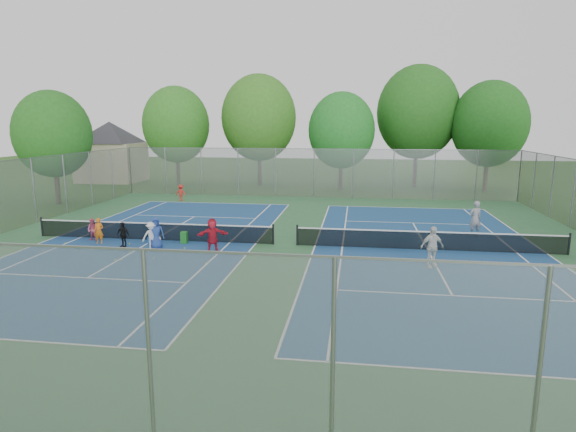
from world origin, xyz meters
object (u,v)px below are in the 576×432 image
at_px(ball_hopper, 184,238).
at_px(instructor, 475,218).
at_px(net_right, 428,241).
at_px(ball_crate, 153,240).
at_px(net_left, 154,232).

distance_m(ball_hopper, instructor, 15.62).
height_order(net_right, instructor, instructor).
bearing_deg(ball_crate, instructor, 13.88).
distance_m(net_left, net_right, 14.00).
bearing_deg(ball_hopper, net_right, 2.09).
xyz_separation_m(net_right, instructor, (2.94, 3.45, 0.51)).
relative_size(ball_crate, instructor, 0.21).
bearing_deg(ball_hopper, ball_crate, -171.79).
bearing_deg(instructor, net_left, -8.38).
height_order(ball_crate, instructor, instructor).
relative_size(net_right, ball_hopper, 20.95).
distance_m(net_left, instructor, 17.30).
xyz_separation_m(ball_crate, ball_hopper, (1.59, 0.23, 0.14)).
height_order(net_left, net_right, same).
height_order(net_left, ball_crate, net_left).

